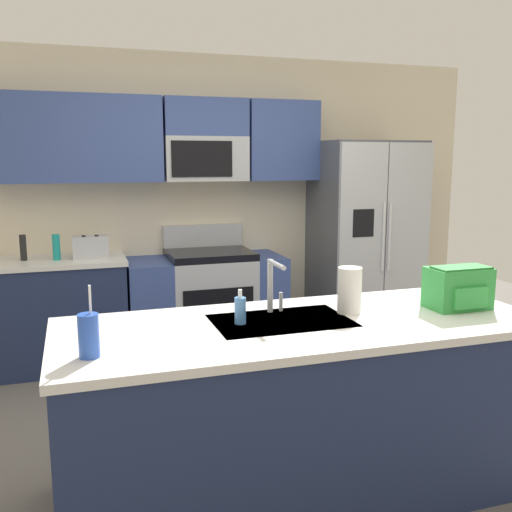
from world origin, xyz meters
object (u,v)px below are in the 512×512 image
(sink_faucet, at_px, (273,282))
(soap_dispenser, at_px, (240,310))
(refrigerator, at_px, (365,242))
(paper_towel_roll, at_px, (350,290))
(bottle_teal, at_px, (56,247))
(toaster, at_px, (91,247))
(pepper_mill, at_px, (23,248))
(backpack, at_px, (458,287))
(range_oven, at_px, (206,302))
(drink_cup_blue, at_px, (89,335))

(sink_faucet, height_order, soap_dispenser, sink_faucet)
(refrigerator, distance_m, paper_towel_roll, 2.45)
(bottle_teal, bearing_deg, refrigerator, -0.29)
(paper_towel_roll, bearing_deg, bottle_teal, 124.92)
(toaster, bearing_deg, pepper_mill, 174.38)
(toaster, bearing_deg, paper_towel_roll, -60.14)
(toaster, bearing_deg, backpack, -50.77)
(bottle_teal, height_order, sink_faucet, sink_faucet)
(backpack, bearing_deg, bottle_teal, 133.09)
(range_oven, height_order, backpack, backpack)
(range_oven, xyz_separation_m, backpack, (0.86, -2.28, 0.57))
(refrigerator, distance_m, drink_cup_blue, 3.50)
(refrigerator, bearing_deg, soap_dispenser, -130.96)
(backpack, bearing_deg, refrigerator, 73.53)
(range_oven, distance_m, drink_cup_blue, 2.73)
(refrigerator, xyz_separation_m, pepper_mill, (-2.98, 0.07, 0.08))
(pepper_mill, height_order, bottle_teal, same)
(pepper_mill, xyz_separation_m, backpack, (2.33, -2.28, 0.02))
(refrigerator, distance_m, soap_dispenser, 2.81)
(range_oven, height_order, pepper_mill, pepper_mill)
(bottle_teal, bearing_deg, paper_towel_roll, -55.08)
(drink_cup_blue, xyz_separation_m, soap_dispenser, (0.71, 0.27, -0.02))
(refrigerator, xyz_separation_m, sink_faucet, (-1.63, -1.99, 0.14))
(drink_cup_blue, bearing_deg, sink_faucet, 23.07)
(soap_dispenser, bearing_deg, sink_faucet, 31.03)
(range_oven, bearing_deg, bottle_teal, -177.27)
(range_oven, bearing_deg, pepper_mill, -179.90)
(sink_faucet, height_order, paper_towel_roll, sink_faucet)
(range_oven, bearing_deg, soap_dispenser, -98.57)
(refrigerator, xyz_separation_m, bottle_teal, (-2.73, 0.01, 0.08))
(pepper_mill, relative_size, soap_dispenser, 1.20)
(refrigerator, relative_size, paper_towel_roll, 7.71)
(range_oven, distance_m, sink_faucet, 2.16)
(range_oven, relative_size, pepper_mill, 6.68)
(pepper_mill, height_order, sink_faucet, sink_faucet)
(pepper_mill, distance_m, drink_cup_blue, 2.49)
(range_oven, distance_m, paper_towel_roll, 2.27)
(pepper_mill, relative_size, backpack, 0.64)
(pepper_mill, distance_m, paper_towel_roll, 2.78)
(soap_dispenser, bearing_deg, bottle_teal, 112.53)
(toaster, bearing_deg, range_oven, 3.14)
(range_oven, height_order, refrigerator, refrigerator)
(paper_towel_roll, height_order, backpack, paper_towel_roll)
(toaster, relative_size, drink_cup_blue, 0.93)
(range_oven, height_order, paper_towel_roll, paper_towel_roll)
(soap_dispenser, distance_m, paper_towel_roll, 0.60)
(backpack, bearing_deg, soap_dispenser, 175.98)
(refrigerator, bearing_deg, backpack, -106.47)
(drink_cup_blue, relative_size, backpack, 0.94)
(bottle_teal, height_order, drink_cup_blue, drink_cup_blue)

